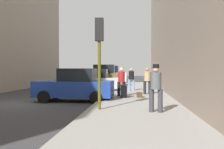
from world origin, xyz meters
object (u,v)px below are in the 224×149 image
Objects in this scene: traffic_light at (99,43)px; pedestrian_with_beanie at (156,86)px; pedestrian_in_red_jacket at (121,80)px; parked_bronze_suv at (103,77)px; parked_white_van at (109,75)px; pedestrian_in_tan_coat at (147,79)px; fire_hydrant at (117,85)px; parked_blue_sedan at (75,86)px; duffel_bag at (139,95)px; parked_silver_sedan at (93,81)px; rolling_suitcase at (124,91)px; pedestrian_in_jeans at (131,78)px.

pedestrian_with_beanie is (2.17, -0.47, -1.62)m from traffic_light.
parked_bronze_suv is at bearing 103.27° from pedestrian_in_red_jacket.
parked_white_van is 16.78m from pedestrian_in_red_jacket.
pedestrian_with_beanie is at bearing -12.15° from traffic_light.
parked_bronze_suv is at bearing -90.00° from parked_white_van.
parked_bronze_suv reaches higher than pedestrian_in_tan_coat.
fire_hydrant is 10.99m from pedestrian_with_beanie.
parked_blue_sedan reaches higher than duffel_bag.
parked_silver_sedan is at bearing 111.71° from pedestrian_with_beanie.
pedestrian_in_red_jacket is at bearing -61.23° from parked_silver_sedan.
pedestrian_with_beanie is 5.06m from duffel_bag.
rolling_suitcase reaches higher than duffel_bag.
parked_bronze_suv is 1.29× the size of traffic_light.
parked_blue_sedan is at bearing -90.00° from parked_white_van.
parked_blue_sedan reaches higher than fire_hydrant.
pedestrian_in_tan_coat reaches higher than parked_silver_sedan.
traffic_light reaches higher than parked_blue_sedan.
parked_blue_sedan is 11.95m from parked_bronze_suv.
pedestrian_in_red_jacket and pedestrian_in_tan_coat have the same top height.
traffic_light reaches higher than rolling_suitcase.
pedestrian_in_jeans is 5.02m from rolling_suitcase.
traffic_light is (1.85, -9.64, 1.91)m from parked_silver_sedan.
parked_silver_sedan is at bearing -90.00° from parked_bronze_suv.
traffic_light reaches higher than pedestrian_in_tan_coat.
traffic_light is 2.03× the size of pedestrian_with_beanie.
duffel_bag is (3.52, 0.86, -0.56)m from parked_blue_sedan.
pedestrian_in_red_jacket is at bearing -82.72° from fire_hydrant.
parked_silver_sedan reaches higher than fire_hydrant.
pedestrian_with_beanie is at bearing -84.06° from pedestrian_in_jeans.
fire_hydrant reaches higher than duffel_bag.
pedestrian_in_tan_coat is (1.60, 1.25, 0.00)m from pedestrian_in_red_jacket.
duffel_bag is at bearing 7.01° from rolling_suitcase.
pedestrian_in_tan_coat is at bearing 54.96° from rolling_suitcase.
fire_hydrant is 0.41× the size of pedestrian_in_tan_coat.
duffel_bag is at bearing 95.78° from pedestrian_with_beanie.
parked_white_van is at bearing 90.00° from parked_silver_sedan.
parked_silver_sedan is 5.89m from rolling_suitcase.
parked_white_van is at bearing 103.60° from pedestrian_in_jeans.
parked_silver_sedan reaches higher than rolling_suitcase.
fire_hydrant is at bearing 19.39° from parked_silver_sedan.
parked_silver_sedan is 6.26m from duffel_bag.
pedestrian_in_tan_coat is (0.03, 6.88, -0.03)m from pedestrian_with_beanie.
pedestrian_in_red_jacket is (2.46, 1.54, 0.26)m from parked_blue_sedan.
pedestrian_with_beanie is (4.02, -10.11, 0.29)m from parked_silver_sedan.
parked_blue_sedan is 2.77m from rolling_suitcase.
rolling_suitcase is (2.64, -11.19, -0.54)m from parked_bronze_suv.
parked_bronze_suv is 10.02m from pedestrian_in_tan_coat.
pedestrian_in_red_jacket is 1.01m from rolling_suitcase.
traffic_light is at bearing -85.13° from parked_white_van.
parked_bronze_suv is 2.71× the size of pedestrian_in_red_jacket.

